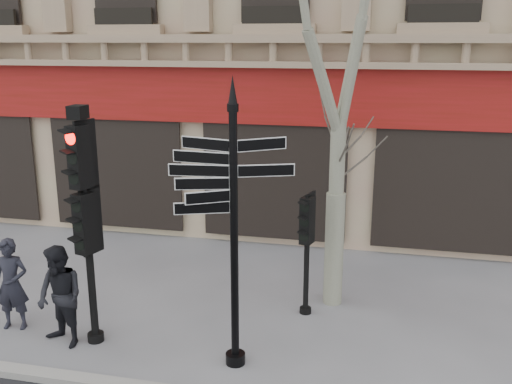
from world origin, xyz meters
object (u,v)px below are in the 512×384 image
Objects in this scene: fingerpost at (234,178)px; pedestrian_b at (60,297)px; traffic_signal_secondary at (307,233)px; pedestrian_a at (11,284)px; traffic_signal_main at (85,198)px.

fingerpost is 3.56m from pedestrian_b.
pedestrian_a is (-4.82, -1.63, -0.73)m from traffic_signal_secondary.
pedestrian_b is (-2.88, -0.07, -2.09)m from fingerpost.
traffic_signal_secondary is 5.14m from pedestrian_a.
traffic_signal_secondary reaches higher than pedestrian_b.
traffic_signal_secondary is 1.37× the size of pedestrian_a.
traffic_signal_main is at bearing -135.87° from traffic_signal_secondary.
traffic_signal_main is (-2.43, 0.15, -0.48)m from fingerpost.
fingerpost reaches higher than pedestrian_b.
traffic_signal_secondary is at bearing 56.27° from fingerpost.
pedestrian_b is at bearing -136.25° from traffic_signal_secondary.
pedestrian_a is at bearing -173.87° from pedestrian_b.
traffic_signal_secondary is at bearing 43.44° from traffic_signal_main.
traffic_signal_main is at bearing 47.97° from pedestrian_b.
pedestrian_a is (-1.58, 0.12, -1.65)m from traffic_signal_main.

